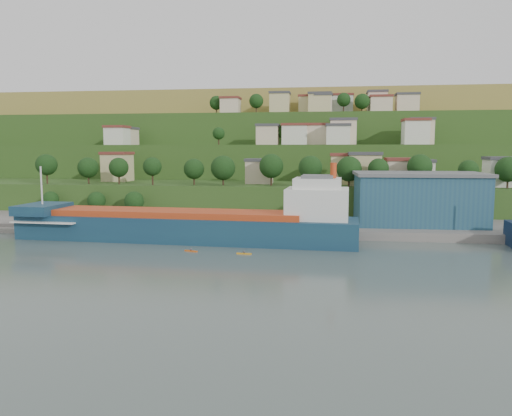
% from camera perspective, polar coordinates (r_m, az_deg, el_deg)
% --- Properties ---
extents(ground, '(500.00, 500.00, 0.00)m').
position_cam_1_polar(ground, '(101.60, -2.29, -4.91)').
color(ground, '#4A5A54').
rests_on(ground, ground).
extents(quay, '(220.00, 26.00, 4.00)m').
position_cam_1_polar(quay, '(127.57, 8.88, -2.59)').
color(quay, slate).
rests_on(quay, ground).
extents(pebble_beach, '(40.00, 18.00, 2.40)m').
position_cam_1_polar(pebble_beach, '(141.79, -23.03, -2.11)').
color(pebble_beach, slate).
rests_on(pebble_beach, ground).
extents(hillside, '(360.00, 211.19, 96.00)m').
position_cam_1_polar(hillside, '(267.95, 4.18, 2.36)').
color(hillside, '#284719').
rests_on(hillside, ground).
extents(cargo_ship_near, '(77.69, 15.72, 19.84)m').
position_cam_1_polar(cargo_ship_near, '(113.01, -6.96, -2.13)').
color(cargo_ship_near, '#132E49').
rests_on(cargo_ship_near, ground).
extents(warehouse, '(31.48, 19.80, 12.80)m').
position_cam_1_polar(warehouse, '(130.11, 18.04, 1.09)').
color(warehouse, navy).
rests_on(warehouse, quay).
extents(caravan, '(5.49, 2.46, 2.52)m').
position_cam_1_polar(caravan, '(141.99, -23.35, -1.11)').
color(caravan, silver).
rests_on(caravan, pebble_beach).
extents(dinghy, '(4.39, 3.07, 0.82)m').
position_cam_1_polar(dinghy, '(137.07, -21.01, -1.63)').
color(dinghy, silver).
rests_on(dinghy, pebble_beach).
extents(kayak_orange, '(2.91, 1.39, 0.72)m').
position_cam_1_polar(kayak_orange, '(101.64, -7.45, -4.83)').
color(kayak_orange, '#CD5312').
rests_on(kayak_orange, ground).
extents(kayak_yellow, '(3.02, 0.77, 0.75)m').
position_cam_1_polar(kayak_yellow, '(98.30, -1.38, -5.17)').
color(kayak_yellow, orange).
rests_on(kayak_yellow, ground).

